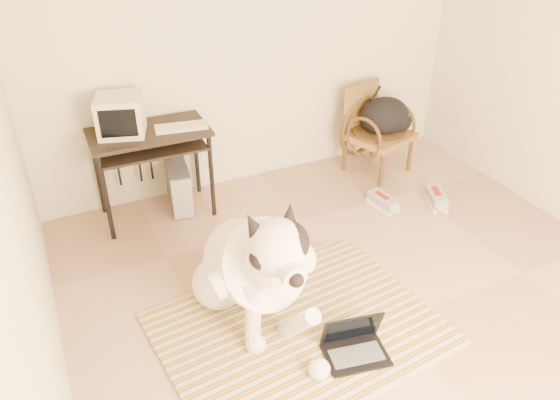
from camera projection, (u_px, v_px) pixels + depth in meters
floor at (392, 322)px, 3.61m from camera, size 4.50×4.50×0.00m
wall_back at (255, 34)px, 4.64m from camera, size 4.50×0.00×4.50m
wall_left at (13, 226)px, 2.18m from camera, size 0.00×4.50×4.50m
rug at (299, 329)px, 3.55m from camera, size 1.86×1.50×0.02m
dog at (254, 267)px, 3.44m from camera, size 0.70×1.47×1.06m
laptop at (354, 344)px, 3.33m from camera, size 0.42×0.34×0.27m
computer_desk at (150, 144)px, 4.38m from camera, size 0.95×0.53×0.78m
crt_monitor at (120, 115)px, 4.20m from camera, size 0.42×0.41×0.31m
desk_keyboard at (181, 127)px, 4.35m from camera, size 0.43×0.21×0.03m
pc_tower at (179, 188)px, 4.72m from camera, size 0.23×0.44×0.39m
rattan_chair at (375, 129)px, 5.23m from camera, size 0.69×0.67×0.83m
backpack at (387, 117)px, 5.16m from camera, size 0.52×0.40×0.36m
sneaker_left at (383, 202)px, 4.80m from camera, size 0.16×0.33×0.11m
sneaker_right at (436, 198)px, 4.85m from camera, size 0.25×0.36×0.12m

